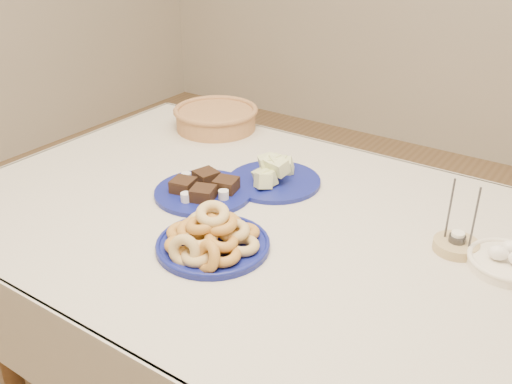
{
  "coord_description": "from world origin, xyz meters",
  "views": [
    {
      "loc": [
        0.7,
        -1.07,
        1.49
      ],
      "look_at": [
        0.0,
        -0.05,
        0.85
      ],
      "focal_mm": 40.0,
      "sensor_mm": 36.0,
      "label": 1
    }
  ],
  "objects_px": {
    "dining_table": "(267,253)",
    "brownie_plate": "(204,190)",
    "egg_bowl": "(508,261)",
    "melon_plate": "(274,175)",
    "wicker_basket": "(216,117)",
    "candle_holder": "(456,244)",
    "donut_platter": "(212,238)"
  },
  "relations": [
    {
      "from": "wicker_basket",
      "to": "candle_holder",
      "type": "relative_size",
      "value": 2.0
    },
    {
      "from": "brownie_plate",
      "to": "egg_bowl",
      "type": "height_order",
      "value": "egg_bowl"
    },
    {
      "from": "dining_table",
      "to": "egg_bowl",
      "type": "distance_m",
      "value": 0.59
    },
    {
      "from": "brownie_plate",
      "to": "candle_holder",
      "type": "relative_size",
      "value": 1.61
    },
    {
      "from": "dining_table",
      "to": "brownie_plate",
      "type": "height_order",
      "value": "brownie_plate"
    },
    {
      "from": "donut_platter",
      "to": "melon_plate",
      "type": "bearing_deg",
      "value": 100.66
    },
    {
      "from": "brownie_plate",
      "to": "egg_bowl",
      "type": "xyz_separation_m",
      "value": [
        0.78,
        0.11,
        0.0
      ]
    },
    {
      "from": "brownie_plate",
      "to": "wicker_basket",
      "type": "bearing_deg",
      "value": 124.18
    },
    {
      "from": "melon_plate",
      "to": "brownie_plate",
      "type": "xyz_separation_m",
      "value": [
        -0.12,
        -0.17,
        -0.01
      ]
    },
    {
      "from": "brownie_plate",
      "to": "egg_bowl",
      "type": "distance_m",
      "value": 0.79
    },
    {
      "from": "dining_table",
      "to": "candle_holder",
      "type": "height_order",
      "value": "candle_holder"
    },
    {
      "from": "melon_plate",
      "to": "egg_bowl",
      "type": "relative_size",
      "value": 1.28
    },
    {
      "from": "brownie_plate",
      "to": "candle_holder",
      "type": "bearing_deg",
      "value": 9.84
    },
    {
      "from": "dining_table",
      "to": "candle_holder",
      "type": "xyz_separation_m",
      "value": [
        0.45,
        0.13,
        0.12
      ]
    },
    {
      "from": "brownie_plate",
      "to": "melon_plate",
      "type": "bearing_deg",
      "value": 54.72
    },
    {
      "from": "dining_table",
      "to": "melon_plate",
      "type": "relative_size",
      "value": 6.31
    },
    {
      "from": "donut_platter",
      "to": "candle_holder",
      "type": "distance_m",
      "value": 0.57
    },
    {
      "from": "donut_platter",
      "to": "wicker_basket",
      "type": "height_order",
      "value": "donut_platter"
    },
    {
      "from": "dining_table",
      "to": "brownie_plate",
      "type": "xyz_separation_m",
      "value": [
        -0.22,
        0.01,
        0.12
      ]
    },
    {
      "from": "candle_holder",
      "to": "dining_table",
      "type": "bearing_deg",
      "value": -163.83
    },
    {
      "from": "donut_platter",
      "to": "egg_bowl",
      "type": "height_order",
      "value": "donut_platter"
    },
    {
      "from": "donut_platter",
      "to": "wicker_basket",
      "type": "bearing_deg",
      "value": 127.38
    },
    {
      "from": "wicker_basket",
      "to": "egg_bowl",
      "type": "bearing_deg",
      "value": -16.36
    },
    {
      "from": "donut_platter",
      "to": "candle_holder",
      "type": "xyz_separation_m",
      "value": [
        0.47,
        0.32,
        -0.01
      ]
    },
    {
      "from": "brownie_plate",
      "to": "egg_bowl",
      "type": "bearing_deg",
      "value": 7.87
    },
    {
      "from": "dining_table",
      "to": "candle_holder",
      "type": "relative_size",
      "value": 9.69
    },
    {
      "from": "melon_plate",
      "to": "egg_bowl",
      "type": "bearing_deg",
      "value": -5.49
    },
    {
      "from": "candle_holder",
      "to": "egg_bowl",
      "type": "xyz_separation_m",
      "value": [
        0.12,
        -0.01,
        0.0
      ]
    },
    {
      "from": "dining_table",
      "to": "melon_plate",
      "type": "bearing_deg",
      "value": 118.1
    },
    {
      "from": "donut_platter",
      "to": "brownie_plate",
      "type": "relative_size",
      "value": 1.01
    },
    {
      "from": "wicker_basket",
      "to": "donut_platter",
      "type": "bearing_deg",
      "value": -52.62
    },
    {
      "from": "egg_bowl",
      "to": "wicker_basket",
      "type": "bearing_deg",
      "value": 163.64
    }
  ]
}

